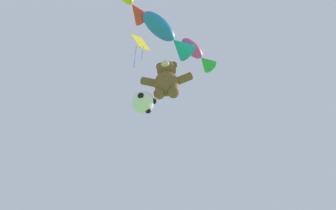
{
  "coord_description": "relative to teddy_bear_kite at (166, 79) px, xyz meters",
  "views": [
    {
      "loc": [
        0.37,
        0.99,
        1.77
      ],
      "look_at": [
        -0.28,
        6.27,
        7.15
      ],
      "focal_mm": 24.0,
      "sensor_mm": 36.0,
      "label": 1
    }
  ],
  "objects": [
    {
      "name": "fish_kite_magenta",
      "position": [
        1.45,
        0.35,
        1.94
      ],
      "size": [
        1.68,
        1.95,
        0.7
      ],
      "color": "#E53F9E"
    },
    {
      "name": "diamond_kite",
      "position": [
        -1.62,
        0.9,
        4.64
      ],
      "size": [
        0.95,
        1.2,
        2.99
      ],
      "color": "yellow"
    },
    {
      "name": "fish_kite_goldfin",
      "position": [
        -1.11,
        -2.4,
        1.93
      ],
      "size": [
        1.4,
        2.12,
        0.69
      ],
      "color": "yellow"
    },
    {
      "name": "fish_kite_cobalt",
      "position": [
        0.26,
        -0.87,
        1.65
      ],
      "size": [
        2.18,
        2.44,
        0.91
      ],
      "color": "blue"
    },
    {
      "name": "soccer_ball_kite",
      "position": [
        -0.76,
        -0.18,
        -1.39
      ],
      "size": [
        0.85,
        0.84,
        0.78
      ],
      "color": "white"
    },
    {
      "name": "teddy_bear_kite",
      "position": [
        0.0,
        0.0,
        0.0
      ],
      "size": [
        2.05,
        0.9,
        2.08
      ],
      "color": "brown"
    }
  ]
}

